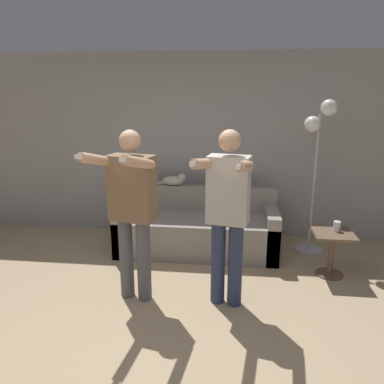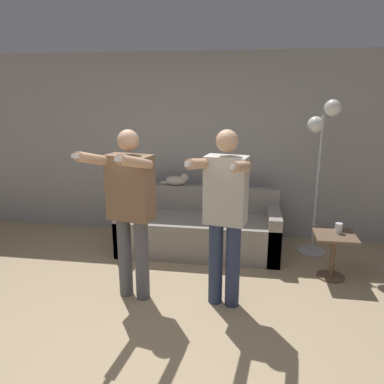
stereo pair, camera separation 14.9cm
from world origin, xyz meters
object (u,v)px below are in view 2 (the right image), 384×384
at_px(person_right, 225,209).
at_px(cat, 177,180).
at_px(side_table, 334,247).
at_px(cup, 339,228).
at_px(floor_lamp, 322,141).
at_px(couch, 199,230).
at_px(person_left, 130,204).

xyz_separation_m(person_right, cat, (-0.76, 1.58, -0.11)).
relative_size(cat, side_table, 0.78).
bearing_deg(cup, cat, 158.67).
bearing_deg(side_table, floor_lamp, 98.63).
relative_size(couch, floor_lamp, 1.05).
distance_m(couch, cup, 1.74).
bearing_deg(couch, side_table, -17.96).
distance_m(side_table, cup, 0.22).
distance_m(person_left, floor_lamp, 2.52).
height_order(person_left, cup, person_left).
distance_m(person_right, cup, 1.52).
height_order(couch, person_right, person_right).
relative_size(person_right, side_table, 3.30).
height_order(floor_lamp, side_table, floor_lamp).
xyz_separation_m(couch, person_right, (0.41, -1.27, 0.71)).
relative_size(person_left, cat, 4.19).
xyz_separation_m(cat, side_table, (1.95, -0.82, -0.51)).
xyz_separation_m(person_right, side_table, (1.19, 0.75, -0.62)).
distance_m(floor_lamp, cup, 1.11).
bearing_deg(person_right, floor_lamp, 64.10).
distance_m(couch, cat, 0.76).
relative_size(couch, person_left, 1.20).
height_order(couch, side_table, couch).
bearing_deg(cup, person_left, -159.67).
height_order(couch, cup, couch).
bearing_deg(person_right, side_table, 43.29).
height_order(side_table, cup, cup).
height_order(couch, person_left, person_left).
relative_size(person_left, person_right, 0.99).
bearing_deg(person_right, cat, 126.64).
relative_size(person_right, floor_lamp, 0.88).
relative_size(person_left, floor_lamp, 0.87).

